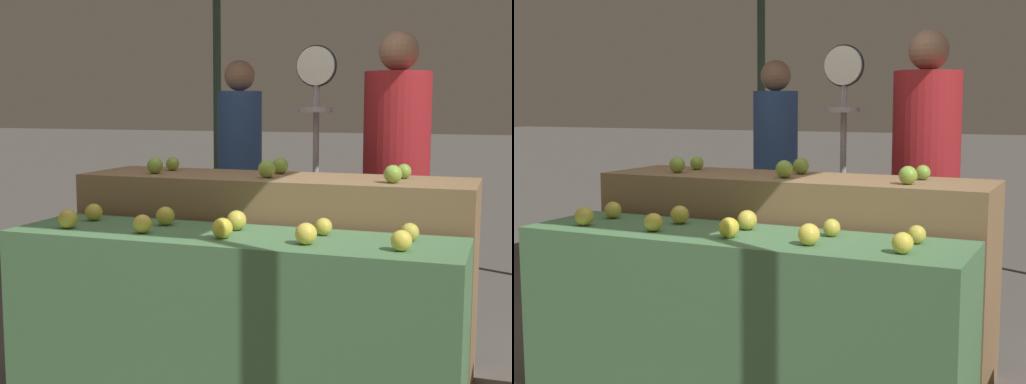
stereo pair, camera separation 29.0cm
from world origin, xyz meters
The scene contains 21 objects.
display_counter_front centered at (0.00, 0.00, 0.40)m, with size 2.00×0.55×0.79m, color #4C7A4C.
display_counter_back centered at (0.00, 0.60, 0.50)m, with size 2.00×0.55×0.99m, color olive.
apple_front_0 centered at (-0.75, -0.12, 0.84)m, with size 0.09×0.09×0.09m, color gold.
apple_front_1 centered at (-0.37, -0.11, 0.84)m, with size 0.08×0.08×0.08m, color yellow.
apple_front_2 centered at (0.01, -0.10, 0.84)m, with size 0.09×0.09×0.09m, color gold.
apple_front_3 centered at (0.37, -0.11, 0.84)m, with size 0.09×0.09×0.09m, color yellow.
apple_front_4 centered at (0.75, -0.11, 0.84)m, with size 0.08×0.08×0.08m, color yellow.
apple_front_5 centered at (-0.76, 0.11, 0.84)m, with size 0.08×0.08×0.08m, color gold.
apple_front_6 centered at (-0.37, 0.11, 0.84)m, with size 0.09×0.09×0.09m, color gold.
apple_front_7 centered at (-0.01, 0.10, 0.84)m, with size 0.09×0.09×0.09m, color gold.
apple_front_8 centered at (0.39, 0.11, 0.83)m, with size 0.08×0.08×0.08m, color gold.
apple_front_9 centered at (0.75, 0.11, 0.83)m, with size 0.08×0.08×0.08m, color gold.
apple_back_0 centered at (-0.63, 0.50, 1.03)m, with size 0.08×0.08×0.08m, color #84AD3D.
apple_back_1 centered at (-0.01, 0.50, 1.03)m, with size 0.09×0.09×0.09m, color #84AD3D.
apple_back_2 centered at (0.62, 0.48, 1.03)m, with size 0.09×0.09×0.09m, color #84AD3D.
apple_back_3 centered at (-0.63, 0.70, 1.03)m, with size 0.07×0.07×0.07m, color #84AD3D.
apple_back_4 centered at (-0.01, 0.72, 1.03)m, with size 0.09×0.09×0.09m, color #7AA338.
apple_back_5 centered at (0.64, 0.70, 1.03)m, with size 0.07×0.07×0.07m, color #7AA338.
produce_scale centered at (0.04, 1.23, 1.21)m, with size 0.24×0.20×1.69m.
person_vendor_at_scale centered at (0.48, 1.43, 1.02)m, with size 0.41×0.41×1.78m.
person_customer_left centered at (-0.72, 1.95, 0.97)m, with size 0.35×0.35×1.66m.
Camera 2 is at (1.41, -2.71, 1.36)m, focal length 50.00 mm.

